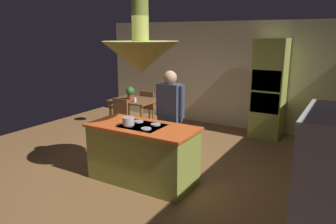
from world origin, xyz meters
name	(u,v)px	position (x,y,z in m)	size (l,w,h in m)	color
ground	(150,176)	(0.00, 0.00, 0.00)	(8.16, 8.16, 0.00)	olive
wall_back	(228,75)	(0.00, 3.45, 1.27)	(6.80, 0.10, 2.55)	beige
kitchen_island	(143,153)	(0.00, -0.20, 0.46)	(1.69, 0.80, 0.92)	#939E42
oven_tower	(269,89)	(1.10, 3.04, 1.08)	(0.66, 0.62, 2.17)	#939E42
dining_table	(134,104)	(-1.70, 1.90, 0.65)	(1.01, 0.81, 0.76)	brown
person_at_island	(170,113)	(0.10, 0.47, 0.96)	(0.53, 0.22, 1.67)	tan
range_hood	(141,55)	(0.00, -0.20, 1.95)	(1.10, 1.10, 1.00)	#939E42
pendant_light_over_table	(133,52)	(-1.70, 1.90, 1.86)	(0.32, 0.32, 0.82)	#E0B266
chair_facing_island	(118,116)	(-1.70, 1.28, 0.50)	(0.40, 0.40, 0.87)	brown
chair_by_back_wall	(149,105)	(-1.70, 2.52, 0.50)	(0.40, 0.40, 0.87)	brown
potted_plant_on_table	(130,92)	(-1.77, 1.85, 0.93)	(0.20, 0.20, 0.30)	#99382D
cup_on_table	(135,100)	(-1.53, 1.70, 0.81)	(0.07, 0.07, 0.09)	white
cooking_pot_on_cooktop	(128,121)	(-0.16, -0.33, 0.98)	(0.18, 0.18, 0.12)	#B2B2B7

